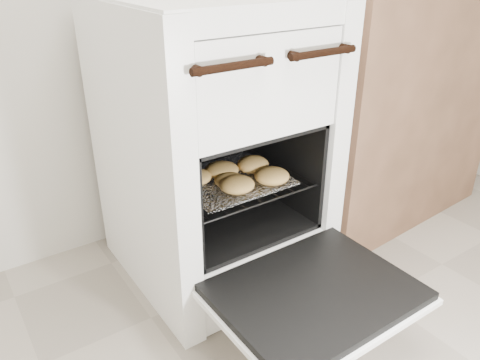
% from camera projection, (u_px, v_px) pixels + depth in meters
% --- Properties ---
extents(stove, '(0.60, 0.67, 0.92)m').
position_uv_depth(stove, '(215.00, 150.00, 1.53)').
color(stove, white).
rests_on(stove, ground).
extents(oven_door, '(0.54, 0.42, 0.04)m').
position_uv_depth(oven_door, '(315.00, 294.00, 1.26)').
color(oven_door, black).
rests_on(oven_door, stove).
extents(oven_rack, '(0.44, 0.42, 0.01)m').
position_uv_depth(oven_rack, '(226.00, 179.00, 1.51)').
color(oven_rack, black).
rests_on(oven_rack, stove).
extents(foil_sheet, '(0.34, 0.30, 0.01)m').
position_uv_depth(foil_sheet, '(229.00, 179.00, 1.49)').
color(foil_sheet, white).
rests_on(foil_sheet, oven_rack).
extents(baked_rolls, '(0.32, 0.25, 0.05)m').
position_uv_depth(baked_rolls, '(238.00, 174.00, 1.46)').
color(baked_rolls, tan).
rests_on(baked_rolls, foil_sheet).
extents(counter, '(0.95, 0.67, 0.92)m').
position_uv_depth(counter, '(369.00, 103.00, 1.96)').
color(counter, brown).
rests_on(counter, ground).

